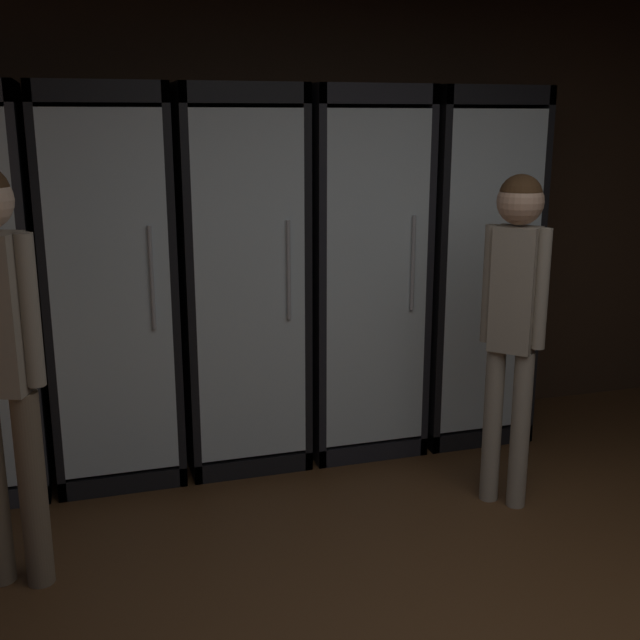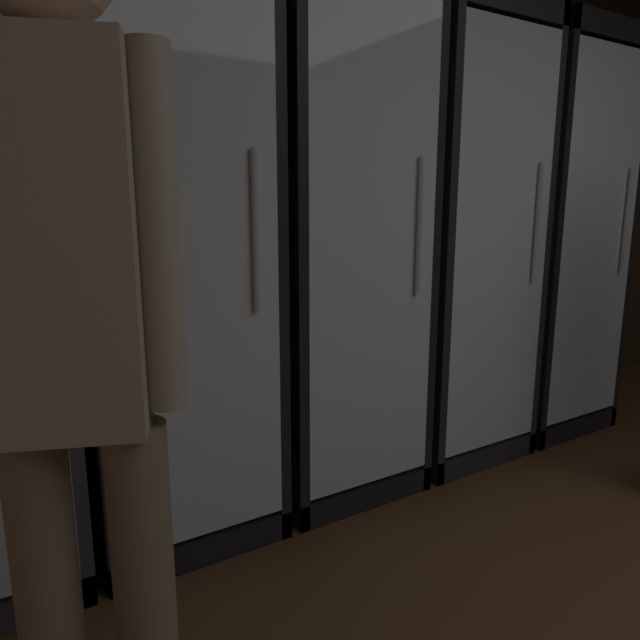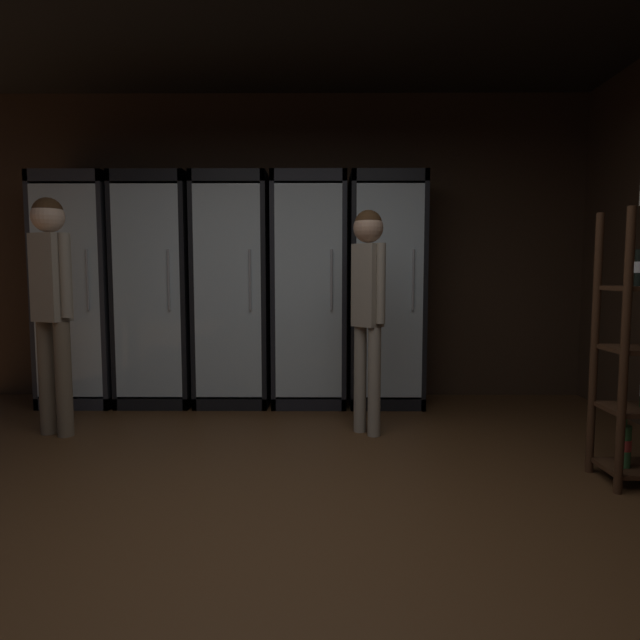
% 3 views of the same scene
% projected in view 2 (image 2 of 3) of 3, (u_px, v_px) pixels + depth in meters
% --- Properties ---
extents(wall_back, '(6.00, 0.06, 2.80)m').
position_uv_depth(wall_back, '(398.00, 159.00, 2.83)').
color(wall_back, '#382619').
rests_on(wall_back, ground).
extents(cooler_left, '(0.63, 0.62, 2.01)m').
position_uv_depth(cooler_left, '(163.00, 265.00, 2.00)').
color(cooler_left, black).
rests_on(cooler_left, ground).
extents(cooler_center, '(0.63, 0.62, 2.01)m').
position_uv_depth(cooler_center, '(325.00, 255.00, 2.34)').
color(cooler_center, black).
rests_on(cooler_center, ground).
extents(cooler_right, '(0.63, 0.62, 2.01)m').
position_uv_depth(cooler_right, '(445.00, 247.00, 2.69)').
color(cooler_right, black).
rests_on(cooler_right, ground).
extents(cooler_far_right, '(0.63, 0.62, 2.01)m').
position_uv_depth(cooler_far_right, '(539.00, 240.00, 3.04)').
color(cooler_far_right, black).
rests_on(cooler_far_right, ground).
extents(shopper_near, '(0.33, 0.24, 1.68)m').
position_uv_depth(shopper_near, '(71.00, 296.00, 0.92)').
color(shopper_near, '#72604C').
rests_on(shopper_near, ground).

